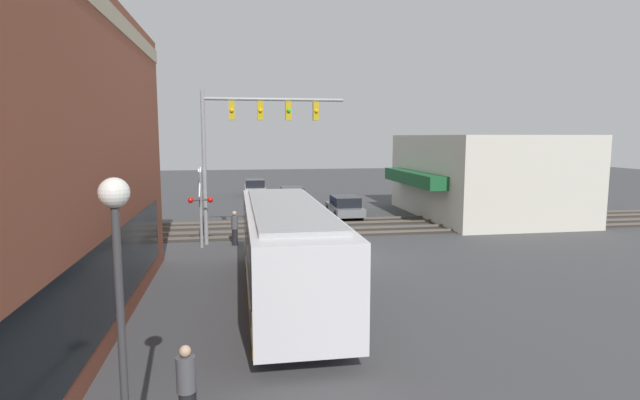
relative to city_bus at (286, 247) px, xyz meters
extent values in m
plane|color=#424244|center=(4.76, -2.80, -1.72)|extent=(120.00, 120.00, 0.00)
cube|color=beige|center=(-2.77, 4.85, 6.75)|extent=(17.40, 0.36, 0.50)
cube|color=black|center=(-2.77, 4.75, -0.02)|extent=(14.45, 0.12, 2.20)
cube|color=beige|center=(15.01, -14.59, 0.96)|extent=(12.43, 8.57, 5.35)
cube|color=#19592D|center=(15.01, -9.75, 0.88)|extent=(8.70, 1.20, 0.80)
cube|color=silver|center=(0.01, 0.00, -0.01)|extent=(11.24, 2.55, 2.56)
cube|color=black|center=(0.01, 0.00, 0.37)|extent=(11.01, 2.59, 1.07)
cube|color=gold|center=(0.01, 0.00, -1.12)|extent=(11.01, 2.58, 0.24)
cube|color=#A5A8AA|center=(0.01, 0.00, 1.33)|extent=(9.55, 2.17, 0.12)
cylinder|color=black|center=(3.43, 0.00, -1.22)|extent=(1.00, 2.57, 1.00)
cylinder|color=black|center=(-3.81, 0.00, -1.22)|extent=(1.00, 2.57, 1.00)
cylinder|color=gray|center=(8.81, 3.08, 2.01)|extent=(0.20, 0.20, 7.45)
cylinder|color=gray|center=(8.81, -0.32, 5.33)|extent=(0.16, 6.80, 0.16)
cube|color=gold|center=(8.81, 1.72, 4.78)|extent=(0.30, 0.27, 0.90)
sphere|color=yellow|center=(8.65, 1.72, 4.78)|extent=(0.20, 0.20, 0.20)
cube|color=gold|center=(8.81, 0.36, 4.78)|extent=(0.30, 0.27, 0.90)
sphere|color=yellow|center=(8.65, 0.36, 4.78)|extent=(0.20, 0.20, 0.20)
cube|color=gold|center=(8.81, -1.00, 4.78)|extent=(0.30, 0.27, 0.90)
sphere|color=green|center=(8.65, -1.00, 4.78)|extent=(0.20, 0.20, 0.20)
cube|color=gold|center=(8.81, -2.36, 4.78)|extent=(0.30, 0.27, 0.90)
sphere|color=yellow|center=(8.65, -2.36, 4.78)|extent=(0.20, 0.20, 0.20)
cylinder|color=gray|center=(8.09, 3.26, 0.08)|extent=(0.14, 0.14, 3.60)
cube|color=white|center=(8.09, 3.26, 1.38)|extent=(1.41, 0.06, 1.41)
cube|color=white|center=(8.09, 3.26, 1.38)|extent=(1.41, 0.06, 1.41)
cylinder|color=#38383A|center=(8.09, 3.26, 0.58)|extent=(0.08, 0.90, 0.08)
sphere|color=red|center=(8.04, 2.81, 0.58)|extent=(0.28, 0.28, 0.28)
sphere|color=red|center=(8.04, 3.71, 0.58)|extent=(0.28, 0.28, 0.28)
cylinder|color=#38383A|center=(-8.34, 3.27, 0.41)|extent=(0.12, 0.12, 4.24)
sphere|color=white|center=(-8.34, 3.27, 2.75)|extent=(0.44, 0.44, 0.44)
cube|color=#332D28|center=(10.76, -2.80, -1.70)|extent=(2.60, 60.00, 0.03)
cube|color=#6B6056|center=(10.04, -2.80, -1.64)|extent=(0.07, 60.00, 0.15)
cube|color=#6B6056|center=(11.48, -2.80, -1.64)|extent=(0.07, 60.00, 0.15)
cube|color=#332D28|center=(13.96, -2.80, -1.70)|extent=(2.60, 60.00, 0.03)
cube|color=#6B6056|center=(13.24, -2.80, -1.64)|extent=(0.07, 60.00, 0.15)
cube|color=#6B6056|center=(14.68, -2.80, -1.64)|extent=(0.07, 60.00, 0.15)
cube|color=slate|center=(16.02, -5.40, -1.20)|extent=(4.47, 1.80, 0.51)
cube|color=black|center=(15.79, -5.40, -0.64)|extent=(2.46, 1.62, 0.63)
cylinder|color=black|center=(17.40, -5.40, -1.40)|extent=(0.64, 1.82, 0.64)
cylinder|color=black|center=(14.63, -5.40, -1.40)|extent=(0.64, 1.82, 0.64)
cube|color=navy|center=(22.32, -2.60, -1.20)|extent=(4.48, 1.80, 0.52)
cube|color=black|center=(22.10, -2.60, -0.62)|extent=(2.46, 1.62, 0.64)
cylinder|color=black|center=(23.71, -2.60, -1.40)|extent=(0.64, 1.82, 0.64)
cylinder|color=black|center=(20.93, -2.60, -1.40)|extent=(0.64, 1.82, 0.64)
cube|color=#B7B7BC|center=(28.80, 0.00, -1.18)|extent=(4.30, 1.80, 0.56)
cube|color=black|center=(28.59, 0.00, -0.56)|extent=(2.37, 1.62, 0.67)
cylinder|color=black|center=(30.14, 0.00, -1.40)|extent=(0.64, 1.82, 0.64)
cylinder|color=black|center=(27.47, 0.00, -1.40)|extent=(0.64, 1.82, 0.64)
cylinder|color=black|center=(8.40, 1.70, -1.32)|extent=(0.28, 0.28, 0.80)
cylinder|color=#4C4C51|center=(8.40, 1.70, -0.58)|extent=(0.34, 0.34, 0.67)
sphere|color=tan|center=(8.40, 1.70, -0.14)|extent=(0.22, 0.22, 0.22)
cylinder|color=#4C4C51|center=(-7.18, 2.50, -0.62)|extent=(0.34, 0.34, 0.64)
sphere|color=tan|center=(-7.18, 2.50, -0.19)|extent=(0.21, 0.21, 0.21)
camera|label=1|loc=(-15.79, 1.53, 3.54)|focal=28.00mm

